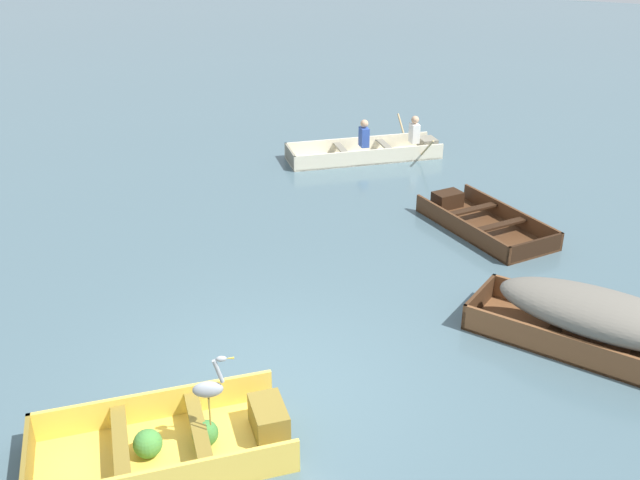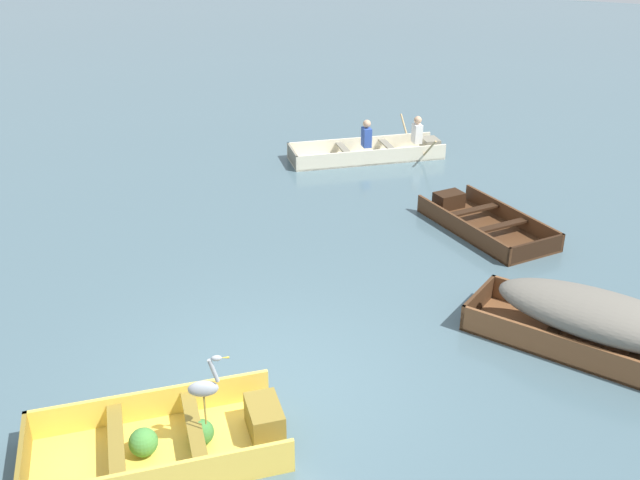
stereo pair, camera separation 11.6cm
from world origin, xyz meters
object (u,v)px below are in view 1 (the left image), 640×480
Objects in this scene: skiff_dark_varnish_mid_moored at (480,221)px; rowboat_cream_with_crew at (373,150)px; skiff_wooden_brown_near_moored at (606,320)px; heron_on_dinghy at (209,387)px; dinghy_yellow_foreground at (175,443)px.

rowboat_cream_with_crew reaches higher than skiff_dark_varnish_mid_moored.
heron_on_dinghy reaches higher than skiff_wooden_brown_near_moored.
skiff_wooden_brown_near_moored reaches higher than skiff_dark_varnish_mid_moored.
skiff_wooden_brown_near_moored is 5.27m from heron_on_dinghy.
rowboat_cream_with_crew reaches higher than dinghy_yellow_foreground.
dinghy_yellow_foreground is at bearing -81.00° from rowboat_cream_with_crew.
skiff_wooden_brown_near_moored is at bearing 45.17° from dinghy_yellow_foreground.
dinghy_yellow_foreground is 3.44× the size of heron_on_dinghy.
dinghy_yellow_foreground is 5.66m from skiff_wooden_brown_near_moored.
dinghy_yellow_foreground is at bearing -102.38° from skiff_dark_varnish_mid_moored.
rowboat_cream_with_crew is at bearing 99.00° from dinghy_yellow_foreground.
rowboat_cream_with_crew is at bearing 138.63° from skiff_dark_varnish_mid_moored.
heron_on_dinghy is (1.96, -9.88, 0.69)m from rowboat_cream_with_crew.
skiff_dark_varnish_mid_moored is 0.83× the size of rowboat_cream_with_crew.
heron_on_dinghy is (-1.23, -7.07, 0.76)m from skiff_dark_varnish_mid_moored.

